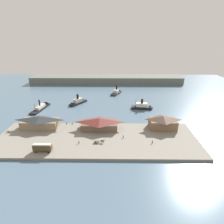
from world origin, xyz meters
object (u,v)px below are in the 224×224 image
object	(u,v)px
mooring_post_west	(72,124)
ferry_mid_harbor	(117,92)
horse_cart	(99,141)
ferry_moored_east	(42,107)
pedestrian_standing_center	(123,137)
pedestrian_near_east_shed	(152,142)
ferry_shed_east_terminal	(100,123)
ferry_approaching_west	(143,107)
ferry_shed_customs_shed	(163,122)
ferry_shed_west_terminal	(40,122)
pedestrian_walking_west	(8,132)
mooring_post_center_east	(67,123)
ferry_moored_west	(76,103)
pedestrian_near_west_shed	(79,142)
street_tram	(42,147)

from	to	relation	value
mooring_post_west	ferry_mid_harbor	distance (m)	76.04
horse_cart	ferry_moored_east	xyz separation A→B (m)	(-49.24, 51.58, -1.01)
pedestrian_standing_center	pedestrian_near_east_shed	size ratio (longest dim) A/B	0.92
ferry_shed_east_terminal	ferry_approaching_west	size ratio (longest dim) A/B	1.25
ferry_shed_customs_shed	ferry_shed_west_terminal	bearing A→B (deg)	-179.86
ferry_shed_customs_shed	mooring_post_west	size ratio (longest dim) A/B	17.76
ferry_shed_west_terminal	pedestrian_walking_west	size ratio (longest dim) A/B	12.56
mooring_post_center_east	ferry_moored_east	distance (m)	40.37
pedestrian_standing_center	ferry_moored_west	size ratio (longest dim) A/B	0.09
ferry_shed_east_terminal	pedestrian_walking_west	size ratio (longest dim) A/B	12.27
pedestrian_walking_west	pedestrian_near_west_shed	world-z (taller)	pedestrian_walking_west
ferry_shed_west_terminal	ferry_shed_customs_shed	world-z (taller)	ferry_shed_customs_shed
pedestrian_near_east_shed	mooring_post_west	world-z (taller)	pedestrian_near_east_shed
pedestrian_near_west_shed	pedestrian_standing_center	distance (m)	24.14
ferry_mid_harbor	ferry_approaching_west	size ratio (longest dim) A/B	0.99
street_tram	ferry_moored_east	distance (m)	63.82
ferry_shed_customs_shed	ferry_mid_harbor	distance (m)	79.14
pedestrian_near_west_shed	pedestrian_walking_west	bearing A→B (deg)	166.18
pedestrian_near_west_shed	ferry_moored_west	xyz separation A→B (m)	(-13.37, 61.25, -0.45)
ferry_shed_west_terminal	ferry_approaching_west	size ratio (longest dim) A/B	1.28
ferry_shed_west_terminal	pedestrian_walking_west	bearing A→B (deg)	-156.80
horse_cart	pedestrian_near_east_shed	world-z (taller)	horse_cart
pedestrian_near_west_shed	pedestrian_standing_center	size ratio (longest dim) A/B	1.06
ferry_shed_west_terminal	ferry_moored_west	bearing A→B (deg)	73.07
mooring_post_center_east	mooring_post_west	bearing A→B (deg)	-5.10
ferry_shed_west_terminal	ferry_approaching_west	xyz separation A→B (m)	(67.87, 34.10, -3.24)
ferry_shed_east_terminal	pedestrian_near_west_shed	distance (m)	19.30
pedestrian_near_east_shed	ferry_moored_east	bearing A→B (deg)	146.27
mooring_post_center_east	ferry_approaching_west	bearing A→B (deg)	29.03
street_tram	pedestrian_near_east_shed	distance (m)	55.16
pedestrian_walking_west	pedestrian_standing_center	xyz separation A→B (m)	(66.38, -4.62, -0.06)
street_tram	ferry_shed_east_terminal	bearing A→B (deg)	42.76
mooring_post_west	pedestrian_standing_center	bearing A→B (deg)	-26.74
ferry_shed_west_terminal	ferry_moored_east	bearing A→B (deg)	109.17
pedestrian_walking_west	pedestrian_near_east_shed	bearing A→B (deg)	-6.83
ferry_shed_west_terminal	street_tram	bearing A→B (deg)	-67.09
pedestrian_near_west_shed	horse_cart	bearing A→B (deg)	4.04
ferry_shed_east_terminal	mooring_post_west	distance (m)	18.91
pedestrian_near_east_shed	ferry_approaching_west	size ratio (longest dim) A/B	0.10
ferry_approaching_west	ferry_shed_east_terminal	bearing A→B (deg)	-131.94
mooring_post_center_east	ferry_moored_west	xyz separation A→B (m)	(-1.54, 39.02, -0.12)
ferry_shed_west_terminal	ferry_shed_customs_shed	size ratio (longest dim) A/B	1.38
pedestrian_walking_west	ferry_approaching_west	size ratio (longest dim) A/B	0.10
mooring_post_west	ferry_mid_harbor	world-z (taller)	ferry_mid_harbor
horse_cart	ferry_moored_east	size ratio (longest dim) A/B	0.23
ferry_shed_customs_shed	ferry_approaching_west	world-z (taller)	ferry_shed_customs_shed
ferry_mid_harbor	ferry_shed_customs_shed	bearing A→B (deg)	-70.23
mooring_post_center_east	ferry_approaching_west	distance (m)	60.65
pedestrian_near_east_shed	pedestrian_near_west_shed	bearing A→B (deg)	-178.77
pedestrian_near_west_shed	ferry_approaching_west	size ratio (longest dim) A/B	0.10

